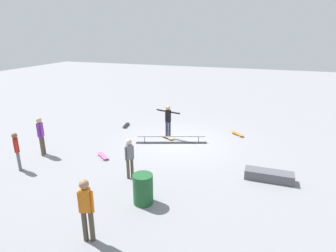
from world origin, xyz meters
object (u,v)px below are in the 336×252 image
object	(u,v)px
bystander_orange_shirt	(86,207)
trash_bin	(143,189)
bystander_grey_shirt	(130,156)
bystander_purple_shirt	(41,134)
bystander_red_shirt	(17,149)
skateboard_main	(167,137)
loose_skateboard_black	(126,125)
skate_ledge	(269,176)
skater_main	(168,119)
grind_rail	(171,140)
loose_skateboard_orange	(237,134)
loose_skateboard_pink	(103,156)

from	to	relation	value
bystander_orange_shirt	trash_bin	xyz separation A→B (m)	(-0.61, -1.96, -0.49)
bystander_grey_shirt	bystander_purple_shirt	size ratio (longest dim) A/B	0.90
bystander_orange_shirt	trash_bin	bearing A→B (deg)	-127.38
bystander_red_shirt	skateboard_main	bearing A→B (deg)	92.42
loose_skateboard_black	trash_bin	bearing A→B (deg)	-160.13
skate_ledge	bystander_orange_shirt	size ratio (longest dim) A/B	0.96
skate_ledge	bystander_purple_shirt	distance (m)	9.19
skate_ledge	skater_main	world-z (taller)	skater_main
skater_main	loose_skateboard_black	world-z (taller)	skater_main
bystander_purple_shirt	trash_bin	bearing A→B (deg)	-127.20
skate_ledge	bystander_red_shirt	size ratio (longest dim) A/B	1.11
grind_rail	trash_bin	world-z (taller)	trash_bin
grind_rail	bystander_purple_shirt	size ratio (longest dim) A/B	1.95
trash_bin	loose_skateboard_black	bearing A→B (deg)	-58.73
bystander_orange_shirt	loose_skateboard_orange	xyz separation A→B (m)	(-2.68, -9.03, -0.90)
bystander_purple_shirt	loose_skateboard_black	size ratio (longest dim) A/B	2.02
skater_main	bystander_purple_shirt	xyz separation A→B (m)	(4.35, 3.69, -0.01)
trash_bin	bystander_grey_shirt	bearing A→B (deg)	-49.80
bystander_red_shirt	loose_skateboard_black	distance (m)	6.22
skater_main	loose_skateboard_pink	distance (m)	3.69
grind_rail	loose_skateboard_orange	size ratio (longest dim) A/B	4.45
loose_skateboard_black	loose_skateboard_orange	world-z (taller)	same
skate_ledge	bystander_purple_shirt	world-z (taller)	bystander_purple_shirt
loose_skateboard_pink	loose_skateboard_black	world-z (taller)	same
bystander_red_shirt	bystander_orange_shirt	world-z (taller)	bystander_orange_shirt
bystander_grey_shirt	loose_skateboard_pink	world-z (taller)	bystander_grey_shirt
skater_main	loose_skateboard_pink	world-z (taller)	skater_main
bystander_red_shirt	loose_skateboard_orange	world-z (taller)	bystander_red_shirt
skater_main	skateboard_main	size ratio (longest dim) A/B	2.06
skateboard_main	skater_main	bearing A→B (deg)	115.69
bystander_grey_shirt	loose_skateboard_pink	bearing A→B (deg)	-77.88
bystander_orange_shirt	loose_skateboard_pink	size ratio (longest dim) A/B	2.25
skate_ledge	loose_skateboard_black	bearing A→B (deg)	-26.16
bystander_grey_shirt	bystander_orange_shirt	xyz separation A→B (m)	(-0.47, 3.24, 0.12)
bystander_grey_shirt	bystander_red_shirt	distance (m)	4.33
skateboard_main	bystander_orange_shirt	xyz separation A→B (m)	(-0.53, 7.41, 0.90)
grind_rail	bystander_red_shirt	size ratio (longest dim) A/B	2.17
grind_rail	skateboard_main	world-z (taller)	grind_rail
skateboard_main	bystander_grey_shirt	distance (m)	4.24
grind_rail	bystander_red_shirt	bearing A→B (deg)	25.14
loose_skateboard_pink	trash_bin	xyz separation A→B (m)	(-2.96, 2.47, 0.40)
skater_main	trash_bin	distance (m)	5.69
skater_main	skateboard_main	bearing A→B (deg)	100.57
skate_ledge	bystander_orange_shirt	distance (m)	6.39
skater_main	loose_skateboard_black	bearing A→B (deg)	-3.90
bystander_purple_shirt	loose_skateboard_pink	world-z (taller)	bystander_purple_shirt
bystander_orange_shirt	loose_skateboard_pink	xyz separation A→B (m)	(2.35, -4.43, -0.90)
skateboard_main	bystander_red_shirt	distance (m)	6.56
bystander_grey_shirt	bystander_purple_shirt	xyz separation A→B (m)	(4.41, -0.58, 0.09)
skate_ledge	loose_skateboard_pink	world-z (taller)	skate_ledge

